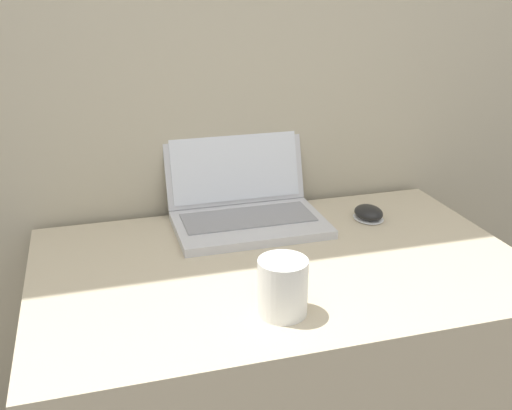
# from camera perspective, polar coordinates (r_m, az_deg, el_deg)

# --- Properties ---
(wall_back) EXTENTS (7.00, 0.04, 2.50)m
(wall_back) POSITION_cam_1_polar(r_m,az_deg,el_deg) (1.47, -1.96, 18.58)
(wall_back) COLOR #BCB299
(wall_back) RESTS_ON ground_plane
(desk) EXTENTS (1.02, 0.64, 0.75)m
(desk) POSITION_cam_1_polar(r_m,az_deg,el_deg) (1.47, 2.15, -18.64)
(desk) COLOR beige
(desk) RESTS_ON ground_plane
(laptop) EXTENTS (0.35, 0.29, 0.22)m
(laptop) POSITION_cam_1_polar(r_m,az_deg,el_deg) (1.44, -1.10, 0.24)
(laptop) COLOR silver
(laptop) RESTS_ON desk
(drink_cup) EXTENTS (0.09, 0.09, 0.10)m
(drink_cup) POSITION_cam_1_polar(r_m,az_deg,el_deg) (1.06, 2.55, -7.71)
(drink_cup) COLOR white
(drink_cup) RESTS_ON desk
(computer_mouse) EXTENTS (0.07, 0.09, 0.03)m
(computer_mouse) POSITION_cam_1_polar(r_m,az_deg,el_deg) (1.49, 10.67, -0.80)
(computer_mouse) COLOR white
(computer_mouse) RESTS_ON desk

